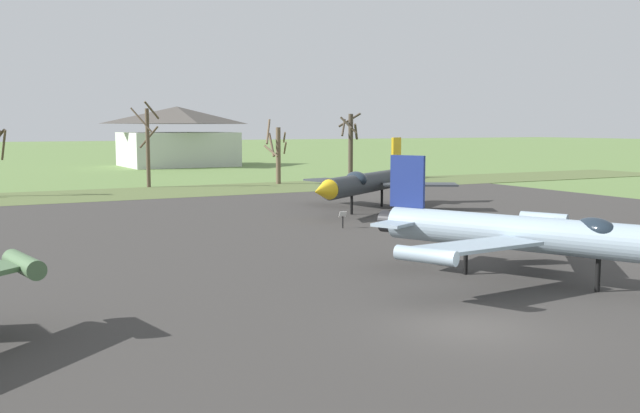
{
  "coord_description": "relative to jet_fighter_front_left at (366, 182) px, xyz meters",
  "views": [
    {
      "loc": [
        -13.56,
        -16.44,
        6.1
      ],
      "look_at": [
        4.24,
        17.84,
        1.71
      ],
      "focal_mm": 39.39,
      "sensor_mm": 36.0,
      "label": 1
    }
  ],
  "objects": [
    {
      "name": "visitor_building",
      "position": [
        4.79,
        64.85,
        2.42
      ],
      "size": [
        17.38,
        14.25,
        9.27
      ],
      "color": "beige",
      "rests_on": "ground"
    },
    {
      "name": "grass_verge_strip",
      "position": [
        -12.65,
        21.35,
        -2.09
      ],
      "size": [
        134.83,
        12.0,
        0.06
      ],
      "primitive_type": "cube",
      "color": "#566537",
      "rests_on": "ground"
    },
    {
      "name": "asphalt_apron",
      "position": [
        -12.65,
        -11.03,
        -2.09
      ],
      "size": [
        74.83,
        52.76,
        0.05
      ],
      "primitive_type": "cube",
      "color": "#383533",
      "rests_on": "ground"
    },
    {
      "name": "bare_tree_far_right",
      "position": [
        14.99,
        28.33,
        2.33
      ],
      "size": [
        3.31,
        3.35,
        7.81
      ],
      "color": "#42382D",
      "rests_on": "ground"
    },
    {
      "name": "bare_tree_right_of_center",
      "position": [
        4.12,
        25.06,
        1.34
      ],
      "size": [
        2.62,
        2.97,
        6.95
      ],
      "color": "brown",
      "rests_on": "ground"
    },
    {
      "name": "jet_fighter_front_right",
      "position": [
        -6.52,
        -23.35,
        -0.11
      ],
      "size": [
        12.05,
        13.26,
        4.89
      ],
      "color": "#8EA3B2",
      "rests_on": "ground"
    },
    {
      "name": "info_placard_front_left",
      "position": [
        -5.75,
        -6.87,
        -1.48
      ],
      "size": [
        0.47,
        0.25,
        1.07
      ],
      "color": "black",
      "rests_on": "ground"
    },
    {
      "name": "jet_fighter_front_left",
      "position": [
        0.0,
        0.0,
        0.0
      ],
      "size": [
        13.39,
        11.85,
        5.28
      ],
      "color": "#33383D",
      "rests_on": "ground"
    },
    {
      "name": "bare_tree_center",
      "position": [
        -9.02,
        27.33,
        2.33
      ],
      "size": [
        2.97,
        2.99,
        8.64
      ],
      "color": "brown",
      "rests_on": "ground"
    },
    {
      "name": "ground_plane",
      "position": [
        -12.65,
        -26.86,
        -2.12
      ],
      "size": [
        600.0,
        600.0,
        0.0
      ],
      "primitive_type": "plane",
      "color": "#607F42"
    }
  ]
}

